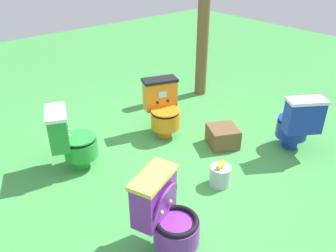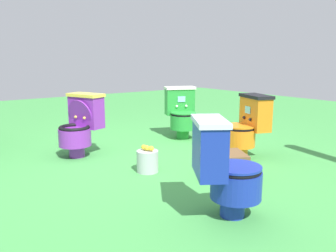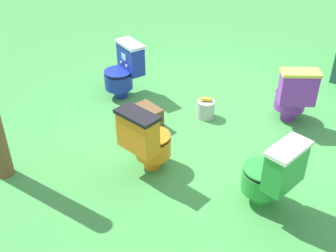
{
  "view_description": "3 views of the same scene",
  "coord_description": "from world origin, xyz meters",
  "px_view_note": "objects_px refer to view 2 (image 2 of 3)",
  "views": [
    {
      "loc": [
        2.03,
        2.03,
        2.31
      ],
      "look_at": [
        -0.2,
        -0.63,
        0.39
      ],
      "focal_mm": 37.16,
      "sensor_mm": 36.0,
      "label": 1
    },
    {
      "loc": [
        -3.12,
        2.02,
        1.14
      ],
      "look_at": [
        0.14,
        -0.39,
        0.35
      ],
      "focal_mm": 37.55,
      "sensor_mm": 36.0,
      "label": 2
    },
    {
      "loc": [
        1.02,
        -4.06,
        2.72
      ],
      "look_at": [
        -0.41,
        -0.65,
        0.31
      ],
      "focal_mm": 44.28,
      "sensor_mm": 36.0,
      "label": 3
    }
  ],
  "objects_px": {
    "toilet_green": "(182,112)",
    "small_crate": "(226,165)",
    "toilet_blue": "(224,168)",
    "toilet_orange": "(246,126)",
    "toilet_purple": "(80,124)",
    "lemon_bucket": "(147,161)"
  },
  "relations": [
    {
      "from": "lemon_bucket",
      "to": "small_crate",
      "type": "bearing_deg",
      "value": -139.89
    },
    {
      "from": "toilet_green",
      "to": "lemon_bucket",
      "type": "relative_size",
      "value": 2.63
    },
    {
      "from": "toilet_blue",
      "to": "small_crate",
      "type": "bearing_deg",
      "value": 165.71
    },
    {
      "from": "small_crate",
      "to": "lemon_bucket",
      "type": "relative_size",
      "value": 1.25
    },
    {
      "from": "toilet_blue",
      "to": "toilet_purple",
      "type": "height_order",
      "value": "same"
    },
    {
      "from": "toilet_blue",
      "to": "lemon_bucket",
      "type": "relative_size",
      "value": 2.63
    },
    {
      "from": "toilet_green",
      "to": "small_crate",
      "type": "height_order",
      "value": "toilet_green"
    },
    {
      "from": "small_crate",
      "to": "toilet_blue",
      "type": "bearing_deg",
      "value": 132.83
    },
    {
      "from": "toilet_orange",
      "to": "lemon_bucket",
      "type": "height_order",
      "value": "toilet_orange"
    },
    {
      "from": "toilet_purple",
      "to": "small_crate",
      "type": "relative_size",
      "value": 2.1
    },
    {
      "from": "toilet_purple",
      "to": "small_crate",
      "type": "bearing_deg",
      "value": -174.75
    },
    {
      "from": "toilet_orange",
      "to": "toilet_blue",
      "type": "bearing_deg",
      "value": 145.21
    },
    {
      "from": "toilet_green",
      "to": "lemon_bucket",
      "type": "height_order",
      "value": "toilet_green"
    },
    {
      "from": "toilet_green",
      "to": "small_crate",
      "type": "xyz_separation_m",
      "value": [
        -1.63,
        0.75,
        -0.25
      ]
    },
    {
      "from": "toilet_purple",
      "to": "lemon_bucket",
      "type": "height_order",
      "value": "toilet_purple"
    },
    {
      "from": "toilet_orange",
      "to": "toilet_purple",
      "type": "bearing_deg",
      "value": 70.91
    },
    {
      "from": "toilet_green",
      "to": "small_crate",
      "type": "relative_size",
      "value": 2.1
    },
    {
      "from": "toilet_orange",
      "to": "small_crate",
      "type": "bearing_deg",
      "value": 137.62
    },
    {
      "from": "toilet_orange",
      "to": "toilet_purple",
      "type": "xyz_separation_m",
      "value": [
        1.2,
        1.51,
        0.0
      ]
    },
    {
      "from": "lemon_bucket",
      "to": "toilet_blue",
      "type": "bearing_deg",
      "value": 174.49
    },
    {
      "from": "toilet_purple",
      "to": "lemon_bucket",
      "type": "distance_m",
      "value": 1.05
    },
    {
      "from": "toilet_orange",
      "to": "toilet_green",
      "type": "distance_m",
      "value": 1.25
    }
  ]
}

